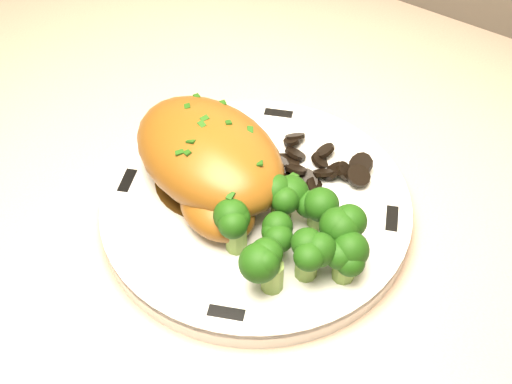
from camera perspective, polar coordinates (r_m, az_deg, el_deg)
The scene contains 9 objects.
plate at distance 0.57m, azimuth -0.00°, elevation -1.31°, with size 0.27×0.27×0.02m, color silver.
rim_accent_0 at distance 0.56m, azimuth 11.99°, elevation -2.34°, with size 0.03×0.01×0.00m, color black.
rim_accent_1 at distance 0.64m, azimuth 2.01°, elevation 6.99°, with size 0.03×0.01×0.00m, color black.
rim_accent_2 at distance 0.59m, azimuth -11.37°, elevation 0.99°, with size 0.03×0.01×0.00m, color black.
rim_accent_3 at distance 0.49m, azimuth -2.67°, elevation -10.69°, with size 0.03×0.01×0.00m, color black.
gravy_pool at distance 0.58m, azimuth -4.05°, elevation 1.20°, with size 0.10×0.10×0.00m, color #3C240A.
chicken_breast at distance 0.55m, azimuth -4.13°, elevation 2.86°, with size 0.18×0.15×0.06m.
mushroom_pile at distance 0.58m, azimuth 5.37°, elevation 1.29°, with size 0.09×0.07×0.03m.
broccoli_florets at distance 0.51m, azimuth 3.66°, elevation -3.78°, with size 0.11×0.10×0.04m.
Camera 1 is at (0.45, 1.27, 1.38)m, focal length 45.00 mm.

